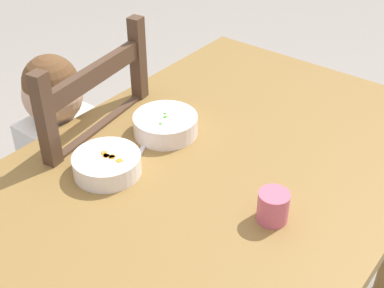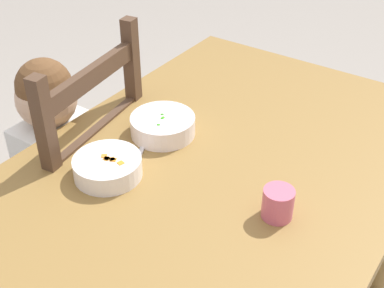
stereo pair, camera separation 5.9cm
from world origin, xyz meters
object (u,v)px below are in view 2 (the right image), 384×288
dining_table (221,192)px  dining_chair (72,199)px  bowl_of_carrots (108,166)px  spoon (135,163)px  child_figure (64,161)px  drinking_cup (278,203)px  bowl_of_peas (162,125)px

dining_table → dining_chair: bearing=101.9°
dining_table → bowl_of_carrots: (-0.22, 0.19, 0.14)m
spoon → dining_table: bearing=-47.9°
spoon → dining_chair: bearing=81.9°
child_figure → dining_table: bearing=-77.2°
dining_table → drinking_cup: drinking_cup is taller
dining_chair → bowl_of_carrots: bearing=-111.4°
drinking_cup → dining_table: bearing=61.0°
child_figure → bowl_of_carrots: child_figure is taller
dining_table → bowl_of_carrots: bowl_of_carrots is taller
spoon → bowl_of_carrots: bearing=159.9°
dining_table → spoon: spoon is taller
dining_table → child_figure: (-0.11, 0.48, -0.03)m
spoon → drinking_cup: size_ratio=1.89×
dining_chair → child_figure: dining_chair is taller
dining_chair → bowl_of_peas: (0.10, -0.29, 0.33)m
bowl_of_peas → drinking_cup: 0.41m
bowl_of_carrots → child_figure: bearing=69.9°
dining_chair → drinking_cup: bearing=-91.2°
dining_table → spoon: 0.25m
dining_chair → drinking_cup: size_ratio=14.34×
dining_table → child_figure: size_ratio=1.32×
bowl_of_peas → drinking_cup: drinking_cup is taller
drinking_cup → bowl_of_carrots: bearing=104.3°
dining_chair → bowl_of_peas: bearing=-71.3°
child_figure → drinking_cup: 0.71m
dining_chair → child_figure: 0.15m
child_figure → spoon: child_figure is taller
dining_table → bowl_of_carrots: size_ratio=7.59×
spoon → child_figure: bearing=83.2°
dining_table → child_figure: bearing=102.8°
bowl_of_carrots → drinking_cup: (0.10, -0.40, 0.01)m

